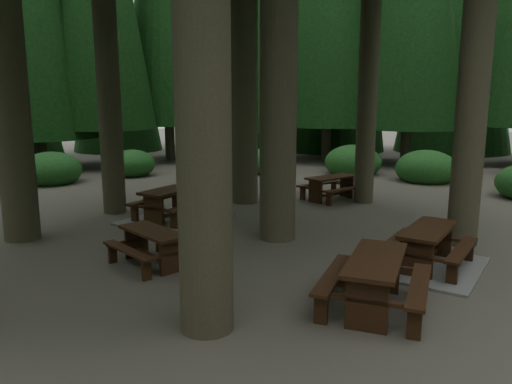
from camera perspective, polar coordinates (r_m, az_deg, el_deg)
ground at (r=11.24m, az=-0.26°, el=-6.15°), size 80.00×80.00×0.00m
picnic_table_a at (r=10.33m, az=18.98°, el=-6.71°), size 2.96×2.74×0.81m
picnic_table_b at (r=10.09m, az=-11.69°, el=-5.60°), size 1.55×1.82×0.71m
picnic_table_c at (r=13.62m, az=-9.24°, el=-1.89°), size 3.26×3.03×0.88m
picnic_table_d at (r=16.22m, az=8.64°, el=0.88°), size 1.85×1.53×0.77m
picnic_table_e at (r=8.05m, az=13.46°, el=-9.25°), size 2.52×2.42×0.85m
shrub_ring at (r=12.12m, az=0.55°, el=-2.94°), size 23.86×24.64×1.49m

